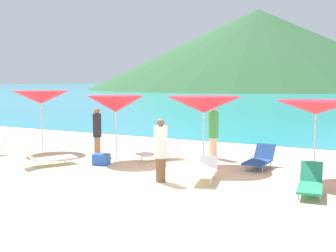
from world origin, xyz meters
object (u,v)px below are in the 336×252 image
(lounge_chair_0, at_px, (310,183))
(beachgoer_1, at_px, (161,149))
(umbrella_0, at_px, (41,97))
(umbrella_2, at_px, (204,105))
(lounge_chair_2, at_px, (260,159))
(lounge_chair_6, at_px, (205,170))
(umbrella_3, at_px, (316,108))
(cooler_box, at_px, (101,159))
(umbrella_1, at_px, (116,104))
(lounge_chair_5, at_px, (160,151))
(lounge_chair_1, at_px, (47,157))
(beachgoer_2, at_px, (97,130))
(beachgoer_0, at_px, (213,130))

(lounge_chair_0, relative_size, beachgoer_1, 0.93)
(umbrella_0, distance_m, lounge_chair_0, 10.14)
(umbrella_2, bearing_deg, lounge_chair_2, 13.77)
(lounge_chair_6, bearing_deg, umbrella_3, 19.38)
(cooler_box, bearing_deg, beachgoer_1, -39.86)
(lounge_chair_2, xyz_separation_m, lounge_chair_6, (-0.79, -2.30, 0.01))
(lounge_chair_0, bearing_deg, umbrella_1, 160.10)
(umbrella_2, bearing_deg, lounge_chair_5, 173.47)
(umbrella_0, distance_m, beachgoer_1, 6.67)
(cooler_box, bearing_deg, lounge_chair_1, -165.18)
(beachgoer_2, bearing_deg, beachgoer_1, -107.62)
(lounge_chair_5, xyz_separation_m, beachgoer_1, (1.52, -2.67, 0.58))
(lounge_chair_2, xyz_separation_m, beachgoer_1, (-1.79, -2.89, 0.57))
(umbrella_1, xyz_separation_m, umbrella_2, (2.93, 0.48, 0.03))
(beachgoer_2, relative_size, cooler_box, 3.33)
(umbrella_2, height_order, lounge_chair_1, umbrella_2)
(umbrella_1, relative_size, lounge_chair_0, 1.39)
(lounge_chair_1, bearing_deg, umbrella_3, -138.19)
(beachgoer_0, xyz_separation_m, beachgoer_1, (0.11, -3.84, -0.09))
(umbrella_3, height_order, lounge_chair_1, umbrella_3)
(lounge_chair_6, bearing_deg, cooler_box, 159.12)
(lounge_chair_0, distance_m, cooler_box, 6.40)
(lounge_chair_0, xyz_separation_m, cooler_box, (-6.38, 0.50, -0.09))
(umbrella_1, height_order, cooler_box, umbrella_1)
(lounge_chair_1, bearing_deg, lounge_chair_5, -109.25)
(umbrella_3, bearing_deg, beachgoer_0, 154.82)
(umbrella_1, distance_m, lounge_chair_5, 2.15)
(umbrella_0, bearing_deg, cooler_box, -16.09)
(umbrella_2, bearing_deg, lounge_chair_0, -28.33)
(umbrella_0, height_order, umbrella_1, umbrella_0)
(beachgoer_0, height_order, cooler_box, beachgoer_0)
(lounge_chair_6, bearing_deg, umbrella_0, 154.95)
(beachgoer_1, xyz_separation_m, beachgoer_2, (-3.94, 2.45, 0.02))
(lounge_chair_0, height_order, cooler_box, lounge_chair_0)
(umbrella_1, distance_m, lounge_chair_6, 4.35)
(beachgoer_1, relative_size, beachgoer_2, 0.99)
(umbrella_0, bearing_deg, beachgoer_2, 8.95)
(umbrella_3, xyz_separation_m, lounge_chair_6, (-2.46, -1.58, -1.62))
(beachgoer_0, distance_m, cooler_box, 3.89)
(umbrella_3, relative_size, beachgoer_0, 1.28)
(beachgoer_1, bearing_deg, lounge_chair_1, -0.93)
(umbrella_1, bearing_deg, umbrella_0, 178.40)
(umbrella_2, bearing_deg, umbrella_3, -5.38)
(beachgoer_2, bearing_deg, umbrella_2, -75.35)
(beachgoer_0, bearing_deg, umbrella_3, 168.62)
(umbrella_0, height_order, umbrella_3, umbrella_0)
(umbrella_3, xyz_separation_m, lounge_chair_1, (-7.60, -1.99, -1.65))
(beachgoer_1, bearing_deg, lounge_chair_5, -58.76)
(lounge_chair_0, height_order, beachgoer_0, beachgoer_0)
(umbrella_0, height_order, lounge_chair_1, umbrella_0)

